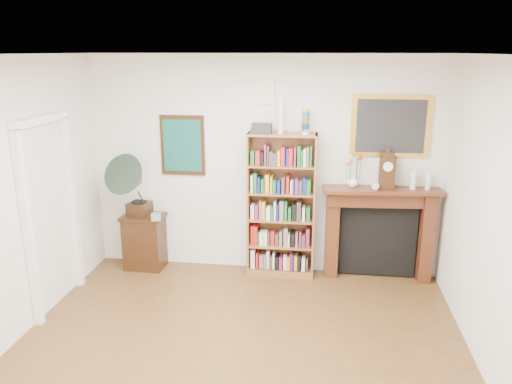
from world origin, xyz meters
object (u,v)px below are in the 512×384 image
Objects in this scene: cd_stack at (156,217)px; bottle_right at (428,182)px; flower_vase at (353,181)px; bottle_left at (413,180)px; fireplace at (379,225)px; gramophone at (133,181)px; side_cabinet at (145,241)px; bookshelf at (281,198)px; teacup at (375,187)px; mantel_clock at (387,171)px.

bottle_right is at bearing 3.80° from cd_stack.
flower_vase is 0.72m from bottle_left.
bottle_right is at bearing -8.15° from fireplace.
gramophone is 2.77m from flower_vase.
fireplace reaches higher than side_cabinet.
teacup is (1.14, -0.07, 0.21)m from bookshelf.
gramophone is at bearing 170.29° from cd_stack.
bookshelf is 1.90m from gramophone.
cd_stack is at bearing -31.58° from side_cabinet.
bookshelf reaches higher than fireplace.
mantel_clock is 0.43m from flower_vase.
bottle_left is (0.72, -0.02, 0.05)m from flower_vase.
bookshelf is 2.47× the size of gramophone.
gramophone reaches higher than teacup.
bottle_right is (3.36, 0.22, 0.53)m from cd_stack.
teacup is at bearing -22.47° from flower_vase.
fireplace is at bearing 57.48° from teacup.
flower_vase is (0.88, 0.04, 0.24)m from bookshelf.
bookshelf reaches higher than flower_vase.
cd_stack is at bearing -169.20° from mantel_clock.
teacup is at bearing -4.34° from bookshelf.
side_cabinet is 3.55m from bottle_left.
cd_stack is at bearing -176.20° from bottle_right.
bottle_right is (0.54, -0.04, 0.59)m from fireplace.
teacup is at bearing -143.60° from mantel_clock.
teacup is (2.97, -0.03, 0.88)m from side_cabinet.
bookshelf is 1.94m from side_cabinet.
teacup is 0.48× the size of bottle_right.
gramophone is 3.48m from bottle_left.
bookshelf reaches higher than bottle_left.
teacup is (0.27, -0.11, -0.03)m from flower_vase.
cd_stack is (-2.82, -0.26, 0.06)m from fireplace.
bookshelf is 1.16m from teacup.
bookshelf reaches higher than teacup.
cd_stack is 2.78m from teacup.
cd_stack reaches higher than side_cabinet.
side_cabinet is (-1.82, -0.04, -0.67)m from bookshelf.
flower_vase is 0.29m from teacup.
flower_vase reaches higher than cd_stack.
bottle_right is at bearing 9.18° from teacup.
flower_vase is (2.47, 0.23, 0.50)m from cd_stack.
bottle_right reaches higher than fireplace.
cd_stack is (0.23, -0.15, 0.41)m from side_cabinet.
gramophone is at bearing -177.28° from bottle_right.
teacup is (-0.09, -0.14, 0.53)m from fireplace.
cd_stack is at bearing -177.45° from teacup.
fireplace is 0.67m from flower_vase.
bottle_right is (0.18, 0.01, -0.02)m from bottle_left.
gramophone is 0.54m from cd_stack.
fireplace is (1.23, 0.07, -0.32)m from bookshelf.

